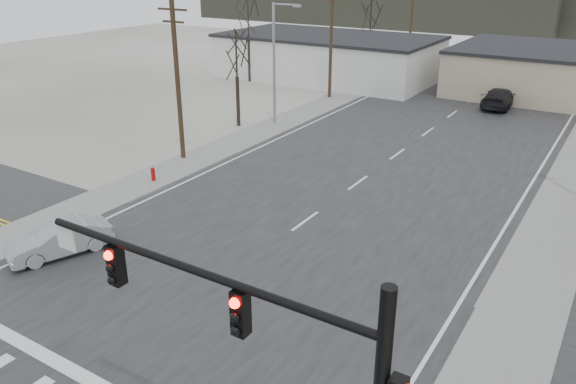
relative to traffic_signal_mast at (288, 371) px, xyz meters
name	(u,v)px	position (x,y,z in m)	size (l,w,h in m)	color
ground	(199,300)	(-7.89, 6.20, -4.67)	(140.00, 140.00, 0.00)	silver
main_road	(365,178)	(-7.89, 21.20, -4.65)	(18.00, 110.00, 0.05)	black
cross_road	(199,299)	(-7.89, 6.20, -4.65)	(90.00, 10.00, 0.04)	black
sidewalk_left	(264,130)	(-18.49, 26.20, -4.64)	(3.00, 90.00, 0.06)	gray
sidewalk_right	(574,186)	(2.71, 26.20, -4.64)	(3.00, 90.00, 0.06)	gray
traffic_signal_mast	(288,371)	(0.00, 0.00, 0.00)	(8.95, 0.43, 7.20)	black
fire_hydrant	(153,174)	(-18.09, 14.20, -4.22)	(0.24, 0.24, 0.87)	#A50C0C
building_left_far	(328,57)	(-23.89, 46.20, -2.42)	(22.30, 12.30, 4.50)	silver
upole_left_b	(177,77)	(-19.39, 18.20, 0.55)	(2.20, 0.30, 10.00)	#3F2E1D
upole_left_c	(331,40)	(-19.39, 38.20, 0.55)	(2.20, 0.30, 10.00)	#3F2E1D
upole_left_d	(411,20)	(-19.39, 58.20, 0.55)	(2.20, 0.30, 10.00)	#3F2E1D
streetlight_main	(276,58)	(-18.69, 28.20, 0.41)	(2.40, 0.25, 9.00)	gray
tree_left_near	(236,57)	(-20.89, 26.20, 0.55)	(3.30, 3.30, 7.35)	#30251D
tree_left_far	(371,13)	(-21.89, 52.20, 1.61)	(3.96, 3.96, 8.82)	#30251D
tree_left_mid	(248,19)	(-29.89, 40.20, 1.61)	(3.96, 3.96, 8.82)	#30251D
hill_left	(369,4)	(-42.89, 98.20, -1.17)	(70.00, 18.00, 7.00)	#333026
sedan_crossing	(60,239)	(-15.25, 5.72, -3.91)	(1.51, 4.33, 1.43)	#9A9FA4
car_far_a	(500,98)	(-5.22, 42.59, -3.81)	(2.29, 5.63, 1.63)	black
car_far_b	(499,59)	(-10.20, 63.99, -3.93)	(1.66, 4.13, 1.41)	black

